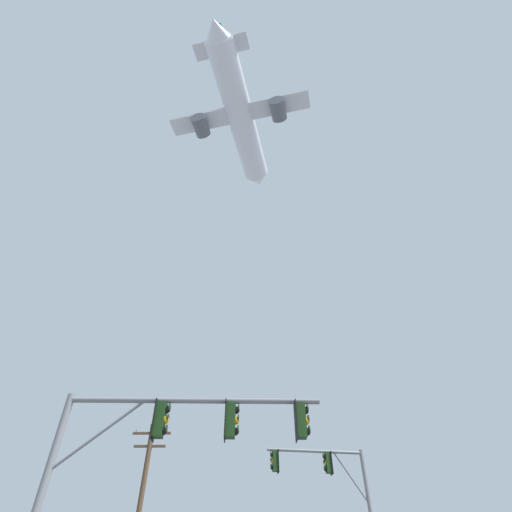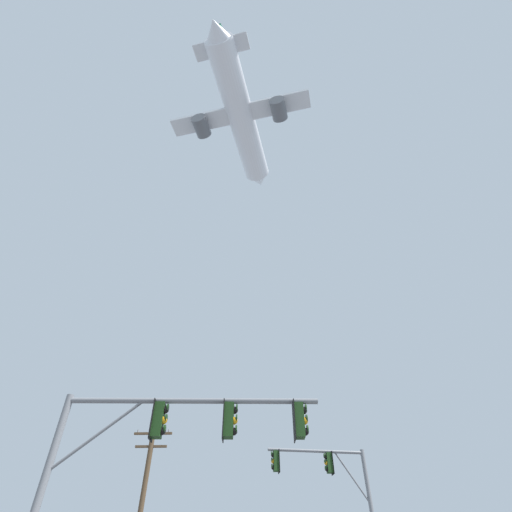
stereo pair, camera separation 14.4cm
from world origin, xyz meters
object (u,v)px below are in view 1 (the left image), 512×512
object	(u,v)px
signal_pole_far	(335,488)
airplane	(240,116)
utility_pole	(140,505)
signal_pole_near	(168,440)

from	to	relation	value
signal_pole_far	airplane	size ratio (longest dim) A/B	0.31
utility_pole	airplane	world-z (taller)	airplane
utility_pole	airplane	size ratio (longest dim) A/B	0.39
signal_pole_far	utility_pole	distance (m)	10.11
signal_pole_far	utility_pole	xyz separation A→B (m)	(-9.89, 2.05, -0.38)
signal_pole_near	airplane	size ratio (longest dim) A/B	0.32
utility_pole	signal_pole_near	bearing A→B (deg)	-72.68
utility_pole	airplane	distance (m)	40.58
signal_pole_near	signal_pole_far	xyz separation A→B (m)	(5.90, 10.75, 0.69)
utility_pole	signal_pole_far	bearing A→B (deg)	-11.69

